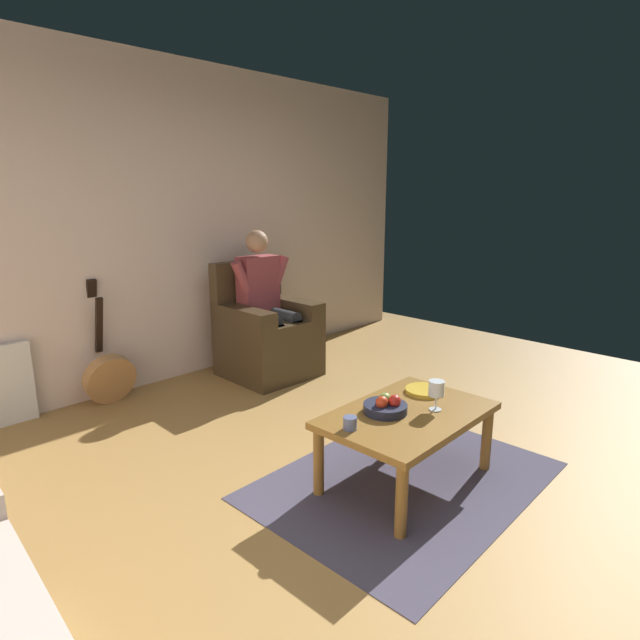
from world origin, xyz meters
The scene contains 11 objects.
ground_plane centered at (0.00, 0.00, 0.00)m, with size 6.99×6.99×0.00m, color #AC8145.
wall_back centered at (0.00, -2.68, 1.35)m, with size 6.23×0.06×2.70m, color beige.
rug centered at (-0.11, -0.13, 0.00)m, with size 1.68×1.24×0.01m, color #464256.
armchair centered at (-0.73, -2.12, 0.36)m, with size 0.74×0.73×1.02m.
person_seated centered at (-0.73, -2.10, 0.70)m, with size 0.62×0.55×1.30m.
coffee_table centered at (-0.11, -0.13, 0.37)m, with size 0.99×0.66×0.43m.
guitar centered at (0.57, -2.47, 0.23)m, with size 0.40×0.30×0.97m.
wine_glass_near centered at (-0.23, -0.04, 0.55)m, with size 0.09×0.09×0.17m.
fruit_bowl centered at (-0.01, -0.22, 0.46)m, with size 0.25×0.25×0.11m.
decorative_dish centered at (-0.42, -0.23, 0.44)m, with size 0.24×0.24×0.02m, color gold.
candle_jar centered at (0.29, -0.22, 0.46)m, with size 0.07×0.07×0.07m, color slate.
Camera 1 is at (2.18, 1.42, 1.62)m, focal length 29.41 mm.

